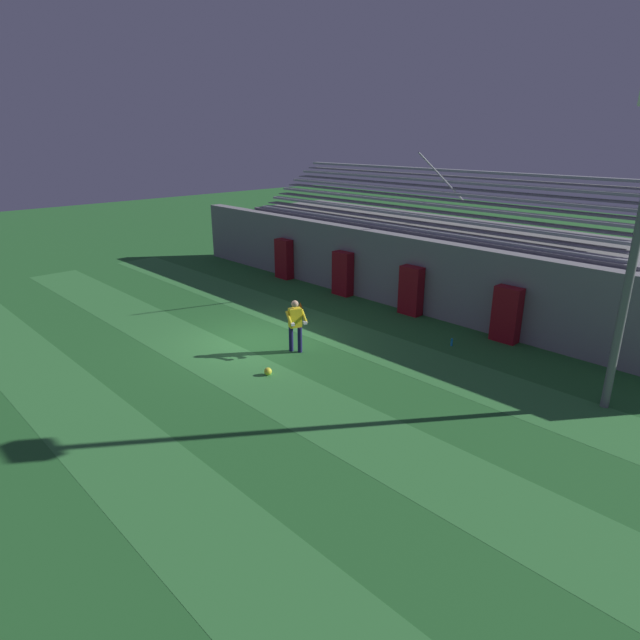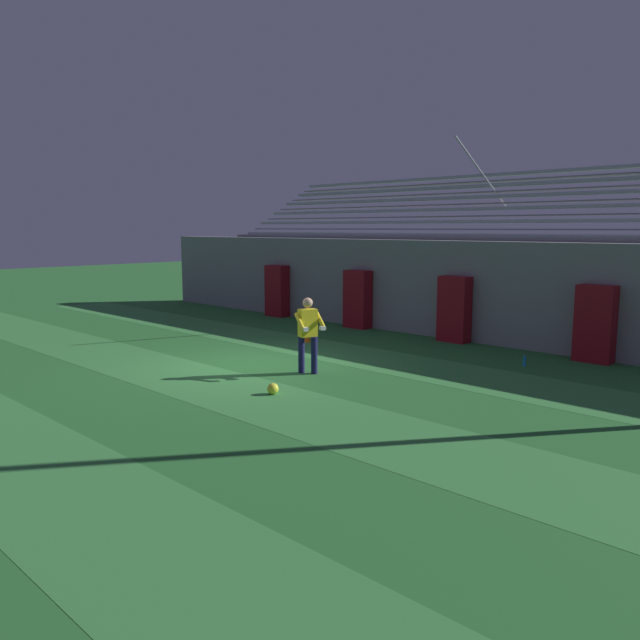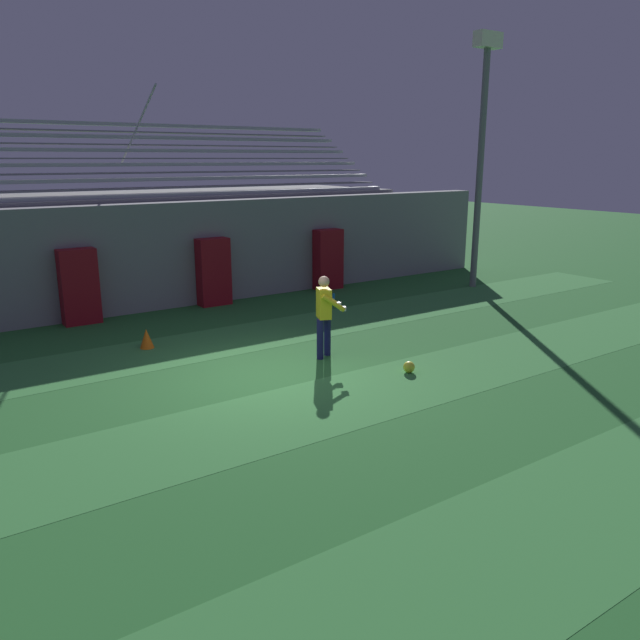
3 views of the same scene
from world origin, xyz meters
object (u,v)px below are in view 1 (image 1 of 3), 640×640
Objects in this scene: padding_pillar_far_left at (284,259)px; goalkeeper at (295,323)px; traffic_cone at (300,307)px; water_bottle at (452,342)px; padding_pillar_gate_right at (411,291)px; padding_pillar_gate_left at (343,274)px; soccer_ball at (268,371)px; padding_pillar_far_right at (507,315)px.

padding_pillar_far_left reaches higher than goalkeeper.
water_bottle is at bearing 12.52° from traffic_cone.
padding_pillar_far_left is at bearing 180.00° from padding_pillar_gate_right.
padding_pillar_gate_right is at bearing 44.43° from traffic_cone.
padding_pillar_gate_right is at bearing 0.00° from padding_pillar_gate_left.
padding_pillar_far_left is (-3.82, 0.00, 0.00)m from padding_pillar_gate_left.
goalkeeper is at bearing -128.04° from water_bottle.
water_bottle is at bearing 67.50° from soccer_ball.
traffic_cone is (-2.76, 2.65, -0.74)m from goalkeeper.
padding_pillar_far_right is at bearing 0.00° from padding_pillar_gate_left.
goalkeeper is 5.09m from water_bottle.
soccer_ball is 0.52× the size of traffic_cone.
padding_pillar_far_right is 7.64× the size of water_bottle.
goalkeeper is 3.98× the size of traffic_cone.
traffic_cone is at bearing -78.61° from padding_pillar_gate_left.
soccer_ball is at bearing -60.54° from padding_pillar_gate_left.
padding_pillar_gate_right is 7.64× the size of water_bottle.
padding_pillar_far_left is at bearing 137.50° from soccer_ball.
soccer_ball is at bearing -51.09° from traffic_cone.
padding_pillar_far_left is 10.77m from soccer_ball.
padding_pillar_gate_left is 6.68m from water_bottle.
water_bottle is (10.26, -1.60, -0.80)m from padding_pillar_far_left.
water_bottle is (5.86, 1.30, -0.09)m from traffic_cone.
padding_pillar_gate_right is 4.37× the size of traffic_cone.
soccer_ball is (-3.29, -7.25, -0.81)m from padding_pillar_far_right.
padding_pillar_far_left reaches higher than water_bottle.
padding_pillar_far_left and padding_pillar_far_right have the same top height.
traffic_cone is (-3.51, 4.35, 0.10)m from soccer_ball.
padding_pillar_gate_right is at bearing 94.35° from soccer_ball.
padding_pillar_gate_right is 1.00× the size of padding_pillar_far_left.
padding_pillar_gate_right is (3.55, 0.00, 0.00)m from padding_pillar_gate_left.
padding_pillar_far_right is 7.43m from traffic_cone.
padding_pillar_gate_left is 1.00× the size of padding_pillar_far_left.
padding_pillar_gate_left is 6.49m from goalkeeper.
padding_pillar_gate_left is 8.37m from soccer_ball.
water_bottle is (6.44, -1.60, -0.80)m from padding_pillar_gate_left.
padding_pillar_gate_right is 1.00× the size of padding_pillar_far_right.
padding_pillar_far_left is 1.10× the size of goalkeeper.
padding_pillar_far_right is 6.87m from goalkeeper.
padding_pillar_far_right is (7.39, 0.00, 0.00)m from padding_pillar_gate_left.
padding_pillar_gate_right is 3.84m from padding_pillar_far_right.
padding_pillar_gate_left reaches higher than water_bottle.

